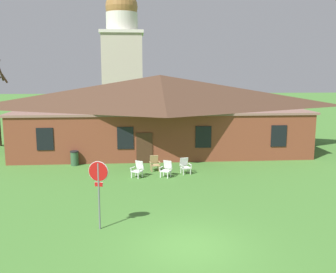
# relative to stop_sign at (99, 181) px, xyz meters

# --- Properties ---
(ground_plane) EXTENTS (200.00, 200.00, 0.00)m
(ground_plane) POSITION_rel_stop_sign_xyz_m (3.35, -1.84, -1.95)
(ground_plane) COLOR #477F33
(brick_building) EXTENTS (22.07, 10.40, 5.92)m
(brick_building) POSITION_rel_stop_sign_xyz_m (3.35, 16.01, 1.06)
(brick_building) COLOR brown
(brick_building) RESTS_ON ground
(dome_tower) EXTENTS (5.18, 5.18, 16.74)m
(dome_tower) POSITION_rel_stop_sign_xyz_m (-0.22, 33.68, 5.60)
(dome_tower) COLOR #BCB29E
(dome_tower) RESTS_ON ground
(stop_sign) EXTENTS (0.78, 0.25, 2.75)m
(stop_sign) POSITION_rel_stop_sign_xyz_m (0.00, 0.00, 0.00)
(stop_sign) COLOR slate
(stop_sign) RESTS_ON ground
(lawn_chair_by_porch) EXTENTS (0.84, 0.87, 0.96)m
(lawn_chair_by_porch) POSITION_rel_stop_sign_xyz_m (1.52, 7.48, -1.45)
(lawn_chair_by_porch) COLOR white
(lawn_chair_by_porch) RESTS_ON ground
(lawn_chair_near_door) EXTENTS (0.70, 0.73, 0.96)m
(lawn_chair_near_door) POSITION_rel_stop_sign_xyz_m (2.56, 8.90, -1.45)
(lawn_chair_near_door) COLOR tan
(lawn_chair_near_door) RESTS_ON ground
(lawn_chair_left_end) EXTENTS (0.82, 0.86, 0.96)m
(lawn_chair_left_end) POSITION_rel_stop_sign_xyz_m (3.21, 7.43, -1.45)
(lawn_chair_left_end) COLOR white
(lawn_chair_left_end) RESTS_ON ground
(lawn_chair_middle) EXTENTS (0.73, 0.78, 0.96)m
(lawn_chair_middle) POSITION_rel_stop_sign_xyz_m (4.39, 8.09, -1.45)
(lawn_chair_middle) COLOR silver
(lawn_chair_middle) RESTS_ON ground
(trash_bin) EXTENTS (0.56, 0.56, 0.98)m
(trash_bin) POSITION_rel_stop_sign_xyz_m (-2.68, 10.71, -1.46)
(trash_bin) COLOR #335638
(trash_bin) RESTS_ON ground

